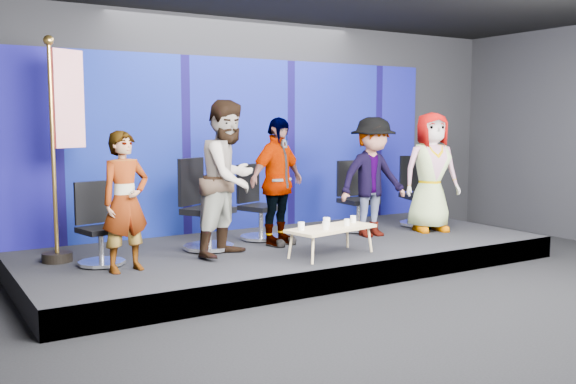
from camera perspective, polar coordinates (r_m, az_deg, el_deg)
name	(u,v)px	position (r m, az deg, el deg)	size (l,w,h in m)	color
ground	(415,312)	(6.86, 11.26, -10.39)	(10.00, 10.00, 0.00)	black
room_walls	(421,73)	(6.59, 11.73, 10.30)	(10.02, 8.02, 3.51)	black
riser	(289,254)	(8.76, 0.13, -5.57)	(7.00, 3.00, 0.30)	black
backdrop	(240,144)	(9.85, -4.28, 4.24)	(7.00, 0.08, 2.60)	#100863
chair_a	(99,238)	(7.73, -16.46, -3.93)	(0.65, 0.65, 0.96)	silver
panelist_a	(125,202)	(7.26, -14.26, -0.83)	(0.57, 0.37, 1.56)	black
chair_b	(204,220)	(8.35, -7.43, -2.47)	(0.91, 0.91, 1.18)	silver
panelist_b	(229,179)	(7.88, -5.26, 1.20)	(0.93, 0.72, 1.91)	black
chair_c	(258,215)	(9.01, -2.69, -2.04)	(0.76, 0.76, 1.05)	silver
panelist_c	(277,182)	(8.52, -0.98, 0.92)	(1.00, 0.42, 1.71)	black
chair_d	(356,208)	(9.77, 6.06, -1.41)	(0.61, 0.61, 1.06)	silver
panelist_d	(373,177)	(9.27, 7.53, 1.32)	(1.11, 0.64, 1.71)	black
chair_e	(418,203)	(10.40, 11.45, -0.95)	(0.77, 0.77, 1.10)	silver
panelist_e	(431,172)	(9.87, 12.59, 1.74)	(0.87, 0.57, 1.79)	black
coffee_table	(331,229)	(7.94, 3.86, -3.33)	(1.23, 0.70, 0.36)	tan
mug_a	(301,226)	(7.70, 1.18, -3.05)	(0.08, 0.08, 0.10)	silver
mug_b	(326,226)	(7.75, 3.37, -2.99)	(0.08, 0.08, 0.10)	silver
mug_c	(327,222)	(8.02, 3.44, -2.64)	(0.09, 0.09, 0.10)	silver
mug_d	(347,222)	(8.03, 5.25, -2.71)	(0.07, 0.07, 0.08)	silver
mug_e	(353,219)	(8.31, 5.81, -2.41)	(0.07, 0.07, 0.09)	silver
flag_stand	(63,143)	(8.02, -19.37, 4.09)	(0.58, 0.37, 2.63)	black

